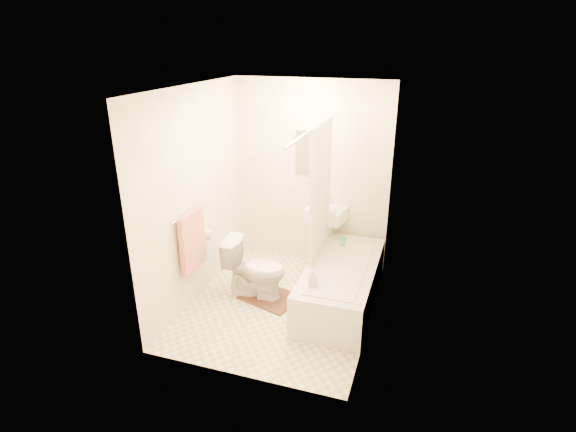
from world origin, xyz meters
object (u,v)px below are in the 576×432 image
(soap_bottle, at_px, (313,278))
(sink, at_px, (326,235))
(toilet, at_px, (255,269))
(bathtub, at_px, (341,284))
(bath_mat, at_px, (270,297))

(soap_bottle, bearing_deg, sink, 97.95)
(soap_bottle, bearing_deg, toilet, 155.51)
(bathtub, bearing_deg, sink, 115.94)
(bathtub, relative_size, bath_mat, 2.67)
(bathtub, distance_m, bath_mat, 0.85)
(bathtub, distance_m, soap_bottle, 0.66)
(toilet, relative_size, soap_bottle, 3.73)
(toilet, relative_size, bath_mat, 1.13)
(sink, height_order, bath_mat, sink)
(sink, bearing_deg, bath_mat, -103.83)
(toilet, height_order, bathtub, toilet)
(toilet, bearing_deg, bathtub, -82.87)
(sink, relative_size, bathtub, 0.54)
(toilet, distance_m, bathtub, 1.00)
(bathtub, xyz_separation_m, bath_mat, (-0.80, -0.18, -0.23))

